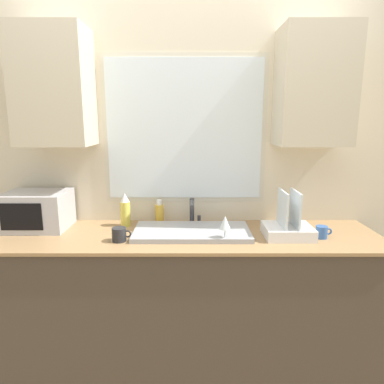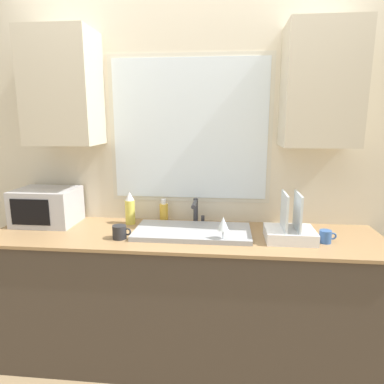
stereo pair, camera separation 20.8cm
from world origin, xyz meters
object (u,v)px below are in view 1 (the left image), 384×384
object	(u,v)px
dish_rack	(288,227)
faucet	(193,209)
mug_near_sink	(120,234)
soap_bottle	(159,213)
microwave	(37,210)
wine_glass	(225,223)
spray_bottle	(125,210)

from	to	relation	value
dish_rack	faucet	bearing A→B (deg)	158.33
mug_near_sink	soap_bottle	bearing A→B (deg)	61.10
microwave	wine_glass	size ratio (longest dim) A/B	2.48
dish_rack	wine_glass	size ratio (longest dim) A/B	1.79
dish_rack	soap_bottle	bearing A→B (deg)	160.58
spray_bottle	wine_glass	size ratio (longest dim) A/B	1.40
microwave	spray_bottle	distance (m)	0.58
mug_near_sink	wine_glass	size ratio (longest dim) A/B	0.71
faucet	microwave	distance (m)	1.04
faucet	soap_bottle	size ratio (longest dim) A/B	1.17
mug_near_sink	faucet	bearing A→B (deg)	35.70
wine_glass	dish_rack	bearing A→B (deg)	14.09
microwave	dish_rack	world-z (taller)	dish_rack
spray_bottle	wine_glass	xyz separation A→B (m)	(0.65, -0.32, 0.01)
spray_bottle	soap_bottle	xyz separation A→B (m)	(0.23, 0.07, -0.04)
faucet	microwave	xyz separation A→B (m)	(-1.03, -0.06, 0.01)
mug_near_sink	wine_glass	bearing A→B (deg)	-1.81
dish_rack	wine_glass	world-z (taller)	dish_rack
faucet	wine_glass	size ratio (longest dim) A/B	1.20
wine_glass	microwave	bearing A→B (deg)	167.44
soap_bottle	mug_near_sink	size ratio (longest dim) A/B	1.44
spray_bottle	soap_bottle	bearing A→B (deg)	16.15
faucet	spray_bottle	world-z (taller)	spray_bottle
spray_bottle	mug_near_sink	world-z (taller)	spray_bottle
soap_bottle	mug_near_sink	distance (m)	0.42
microwave	wine_glass	xyz separation A→B (m)	(1.22, -0.27, -0.01)
dish_rack	soap_bottle	xyz separation A→B (m)	(-0.82, 0.29, 0.01)
faucet	wine_glass	world-z (taller)	faucet
soap_bottle	mug_near_sink	world-z (taller)	soap_bottle
microwave	mug_near_sink	bearing A→B (deg)	-22.97
microwave	dish_rack	xyz separation A→B (m)	(1.62, -0.17, -0.06)
spray_bottle	soap_bottle	size ratio (longest dim) A/B	1.37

